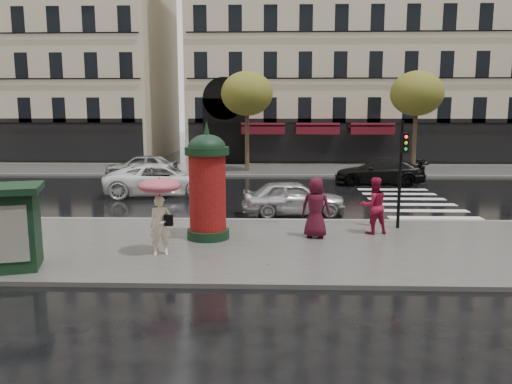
{
  "coord_description": "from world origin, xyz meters",
  "views": [
    {
      "loc": [
        -0.35,
        -15.11,
        4.14
      ],
      "look_at": [
        -0.88,
        1.5,
        1.4
      ],
      "focal_mm": 35.0,
      "sensor_mm": 36.0,
      "label": 1
    }
  ],
  "objects_px": {
    "newsstand": "(6,226)",
    "car_white": "(163,180)",
    "morris_column": "(207,183)",
    "woman_red": "(374,205)",
    "man_burgundy": "(316,208)",
    "woman_umbrella": "(160,203)",
    "car_silver": "(294,198)",
    "traffic_light": "(402,164)",
    "car_black": "(379,172)",
    "car_far_silver": "(142,166)"
  },
  "relations": [
    {
      "from": "morris_column",
      "to": "car_far_silver",
      "type": "height_order",
      "value": "morris_column"
    },
    {
      "from": "woman_red",
      "to": "traffic_light",
      "type": "height_order",
      "value": "traffic_light"
    },
    {
      "from": "morris_column",
      "to": "car_black",
      "type": "bearing_deg",
      "value": 57.44
    },
    {
      "from": "woman_red",
      "to": "morris_column",
      "type": "bearing_deg",
      "value": -5.25
    },
    {
      "from": "woman_umbrella",
      "to": "newsstand",
      "type": "xyz_separation_m",
      "value": [
        -3.64,
        -1.35,
        -0.36
      ]
    },
    {
      "from": "newsstand",
      "to": "car_silver",
      "type": "relative_size",
      "value": 0.53
    },
    {
      "from": "woman_red",
      "to": "car_white",
      "type": "relative_size",
      "value": 0.33
    },
    {
      "from": "morris_column",
      "to": "car_silver",
      "type": "relative_size",
      "value": 0.91
    },
    {
      "from": "car_black",
      "to": "woman_umbrella",
      "type": "bearing_deg",
      "value": -27.72
    },
    {
      "from": "man_burgundy",
      "to": "car_silver",
      "type": "distance_m",
      "value": 4.05
    },
    {
      "from": "morris_column",
      "to": "car_silver",
      "type": "bearing_deg",
      "value": 55.52
    },
    {
      "from": "traffic_light",
      "to": "car_far_silver",
      "type": "xyz_separation_m",
      "value": [
        -12.33,
        13.27,
        -1.61
      ]
    },
    {
      "from": "car_far_silver",
      "to": "woman_red",
      "type": "bearing_deg",
      "value": 40.22
    },
    {
      "from": "newsstand",
      "to": "car_far_silver",
      "type": "distance_m",
      "value": 18.05
    },
    {
      "from": "traffic_light",
      "to": "car_far_silver",
      "type": "height_order",
      "value": "traffic_light"
    },
    {
      "from": "morris_column",
      "to": "car_black",
      "type": "relative_size",
      "value": 0.75
    },
    {
      "from": "woman_umbrella",
      "to": "car_silver",
      "type": "bearing_deg",
      "value": 56.89
    },
    {
      "from": "car_black",
      "to": "man_burgundy",
      "type": "bearing_deg",
      "value": -15.99
    },
    {
      "from": "car_black",
      "to": "morris_column",
      "type": "bearing_deg",
      "value": -28.06
    },
    {
      "from": "man_burgundy",
      "to": "car_white",
      "type": "xyz_separation_m",
      "value": [
        -6.7,
        8.39,
        -0.31
      ]
    },
    {
      "from": "woman_red",
      "to": "car_black",
      "type": "xyz_separation_m",
      "value": [
        2.69,
        11.8,
        -0.33
      ]
    },
    {
      "from": "newsstand",
      "to": "car_black",
      "type": "xyz_separation_m",
      "value": [
        12.77,
        15.82,
        -0.51
      ]
    },
    {
      "from": "newsstand",
      "to": "car_white",
      "type": "relative_size",
      "value": 0.39
    },
    {
      "from": "woman_red",
      "to": "car_far_silver",
      "type": "height_order",
      "value": "woman_red"
    },
    {
      "from": "woman_umbrella",
      "to": "car_silver",
      "type": "xyz_separation_m",
      "value": [
        3.96,
        6.08,
        -0.89
      ]
    },
    {
      "from": "man_burgundy",
      "to": "newsstand",
      "type": "bearing_deg",
      "value": 37.11
    },
    {
      "from": "woman_umbrella",
      "to": "car_silver",
      "type": "height_order",
      "value": "woman_umbrella"
    },
    {
      "from": "car_black",
      "to": "car_far_silver",
      "type": "relative_size",
      "value": 1.14
    },
    {
      "from": "car_black",
      "to": "woman_red",
      "type": "bearing_deg",
      "value": -8.33
    },
    {
      "from": "man_burgundy",
      "to": "morris_column",
      "type": "height_order",
      "value": "morris_column"
    },
    {
      "from": "woman_umbrella",
      "to": "woman_red",
      "type": "distance_m",
      "value": 6.99
    },
    {
      "from": "morris_column",
      "to": "newsstand",
      "type": "height_order",
      "value": "morris_column"
    },
    {
      "from": "woman_red",
      "to": "car_far_silver",
      "type": "relative_size",
      "value": 0.43
    },
    {
      "from": "car_silver",
      "to": "car_black",
      "type": "distance_m",
      "value": 9.85
    },
    {
      "from": "woman_red",
      "to": "traffic_light",
      "type": "xyz_separation_m",
      "value": [
        1.03,
        0.72,
        1.3
      ]
    },
    {
      "from": "traffic_light",
      "to": "woman_umbrella",
      "type": "bearing_deg",
      "value": -155.6
    },
    {
      "from": "traffic_light",
      "to": "car_silver",
      "type": "height_order",
      "value": "traffic_light"
    },
    {
      "from": "man_burgundy",
      "to": "car_black",
      "type": "relative_size",
      "value": 0.39
    },
    {
      "from": "newsstand",
      "to": "car_white",
      "type": "height_order",
      "value": "newsstand"
    },
    {
      "from": "man_burgundy",
      "to": "newsstand",
      "type": "height_order",
      "value": "newsstand"
    },
    {
      "from": "woman_umbrella",
      "to": "car_white",
      "type": "bearing_deg",
      "value": 101.93
    },
    {
      "from": "man_burgundy",
      "to": "morris_column",
      "type": "bearing_deg",
      "value": 17.59
    },
    {
      "from": "car_white",
      "to": "car_black",
      "type": "xyz_separation_m",
      "value": [
        11.33,
        4.0,
        -0.06
      ]
    },
    {
      "from": "woman_red",
      "to": "man_burgundy",
      "type": "distance_m",
      "value": 2.03
    },
    {
      "from": "traffic_light",
      "to": "car_white",
      "type": "xyz_separation_m",
      "value": [
        -9.67,
        7.08,
        -1.57
      ]
    },
    {
      "from": "newsstand",
      "to": "car_far_silver",
      "type": "height_order",
      "value": "newsstand"
    },
    {
      "from": "man_burgundy",
      "to": "car_white",
      "type": "height_order",
      "value": "man_burgundy"
    },
    {
      "from": "morris_column",
      "to": "car_white",
      "type": "xyz_separation_m",
      "value": [
        -3.29,
        8.58,
        -1.12
      ]
    },
    {
      "from": "car_silver",
      "to": "car_far_silver",
      "type": "distance_m",
      "value": 13.78
    },
    {
      "from": "woman_red",
      "to": "car_black",
      "type": "relative_size",
      "value": 0.38
    }
  ]
}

